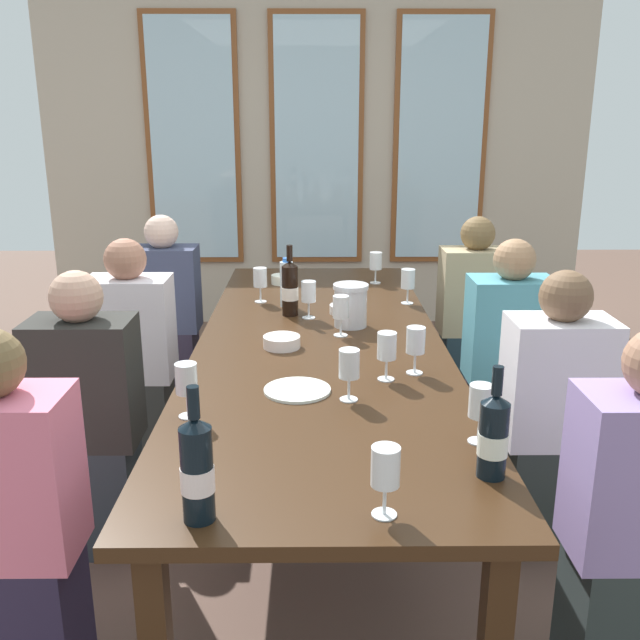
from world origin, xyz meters
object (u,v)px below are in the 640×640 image
Objects in this scene: tasting_bowl_1 at (282,342)px; wine_glass_3 at (385,468)px; seated_person_4 at (89,423)px; wine_glass_7 at (260,279)px; seated_person_0 at (167,316)px; wine_glass_9 at (186,380)px; wine_glass_5 at (387,348)px; wine_glass_10 at (481,404)px; seated_person_7 at (636,528)px; wine_bottle_0 at (290,288)px; metal_pitcher at (351,305)px; tasting_bowl_2 at (345,309)px; seated_person_3 at (506,362)px; water_bottle at (287,284)px; wine_glass_0 at (408,281)px; dining_table at (320,354)px; seated_person_1 at (472,319)px; white_plate_0 at (297,390)px; tasting_bowl_0 at (282,279)px; wine_bottle_1 at (197,469)px; wine_glass_6 at (376,263)px; wine_glass_8 at (309,293)px; wine_glass_1 at (416,343)px; seated_person_6 at (11,528)px; seated_person_2 at (133,362)px; wine_bottle_2 at (493,436)px; wine_glass_4 at (349,365)px; seated_person_5 at (553,422)px.

wine_glass_3 reaches higher than tasting_bowl_1.
seated_person_4 is at bearing -161.05° from tasting_bowl_1.
seated_person_0 is (-0.58, 0.49, -0.33)m from wine_glass_7.
wine_glass_5 is at bearing 25.69° from wine_glass_9.
wine_glass_10 is 0.16× the size of seated_person_7.
wine_glass_10 is at bearing -66.53° from wine_bottle_0.
tasting_bowl_2 is (-0.02, 0.21, -0.08)m from metal_pitcher.
seated_person_7 reaches higher than wine_glass_9.
seated_person_3 is (1.29, 1.08, -0.34)m from wine_glass_9.
seated_person_7 reaches higher than wine_glass_3.
wine_glass_0 is at bearing 4.04° from water_bottle.
metal_pitcher is 0.17× the size of seated_person_0.
dining_table is at bearing -159.86° from seated_person_3.
seated_person_1 is at bearing 19.53° from wine_glass_7.
white_plate_0 is at bearing 31.43° from wine_glass_9.
tasting_bowl_1 is at bearing -87.64° from tasting_bowl_0.
wine_bottle_1 reaches higher than tasting_bowl_2.
wine_glass_6 is 2.18m from seated_person_7.
wine_bottle_1 is at bearing -92.19° from tasting_bowl_0.
wine_glass_5 is 0.16× the size of seated_person_3.
wine_glass_8 is at bearing -152.43° from wine_glass_0.
wine_glass_0 is 1.00× the size of wine_glass_3.
wine_bottle_0 is at bearing 76.31° from wine_glass_9.
wine_glass_5 and wine_glass_6 have the same top height.
wine_glass_3 is (0.22, -0.76, 0.12)m from white_plate_0.
tasting_bowl_0 is at bearing 63.63° from seated_person_4.
seated_person_0 reaches higher than wine_glass_0.
seated_person_0 and seated_person_3 have the same top height.
wine_glass_1 is at bearing -62.10° from water_bottle.
wine_glass_8 is at bearing -117.77° from wine_glass_6.
wine_glass_3 is (0.14, -1.32, 0.18)m from dining_table.
white_plate_0 is 1.52× the size of tasting_bowl_1.
wine_bottle_0 is 1.07m from seated_person_3.
wine_glass_1 reaches higher than white_plate_0.
wine_glass_1 is 0.16× the size of seated_person_6.
wine_glass_10 is at bearing -55.07° from tasting_bowl_1.
seated_person_2 reaches higher than wine_glass_10.
wine_bottle_2 is at bearing -83.00° from wine_glass_1.
wine_glass_4 is at bearing 14.24° from wine_glass_9.
wine_bottle_1 is at bearing -76.62° from seated_person_0.
wine_glass_5 is at bearing -130.25° from seated_person_3.
seated_person_3 is at bearing 39.77° from wine_glass_9.
seated_person_6 is 1.75m from seated_person_7.
wine_bottle_2 is 0.27× the size of seated_person_0.
wine_bottle_0 is 1.73m from wine_glass_3.
wine_glass_8 and wine_glass_9 have the same top height.
seated_person_5 reaches higher than wine_glass_6.
seated_person_0 is 2.16m from seated_person_6.
white_plate_0 is at bearing -104.14° from wine_glass_6.
seated_person_7 is at bearing -27.26° from white_plate_0.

